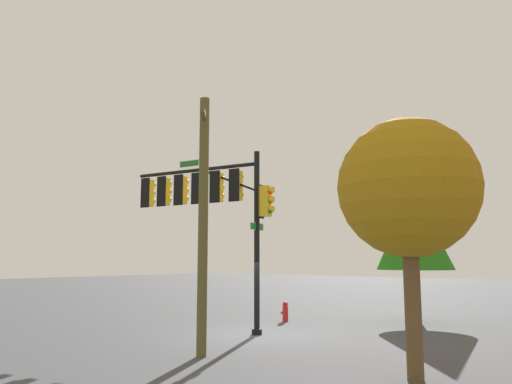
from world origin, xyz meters
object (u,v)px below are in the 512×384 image
at_px(tree_mid, 414,228).
at_px(fire_hydrant, 285,312).
at_px(signal_pole_assembly, 209,198).
at_px(tree_near, 408,189).
at_px(utility_pole, 203,218).

bearing_deg(tree_mid, fire_hydrant, 32.73).
xyz_separation_m(signal_pole_assembly, tree_mid, (-5.39, -6.98, -1.00)).
distance_m(tree_near, tree_mid, 10.62).
bearing_deg(tree_near, tree_mid, -70.38).
relative_size(fire_hydrant, tree_mid, 0.14).
relative_size(fire_hydrant, tree_near, 0.14).
xyz_separation_m(utility_pole, tree_mid, (-1.98, -10.88, 0.21)).
bearing_deg(utility_pole, signal_pole_assembly, -48.83).
bearing_deg(tree_mid, signal_pole_assembly, 52.32).
distance_m(signal_pole_assembly, utility_pole, 5.32).
bearing_deg(fire_hydrant, tree_mid, -147.27).
relative_size(signal_pole_assembly, tree_near, 1.12).
bearing_deg(tree_near, utility_pole, 8.98).
bearing_deg(signal_pole_assembly, tree_mid, -127.68).
bearing_deg(signal_pole_assembly, utility_pole, 131.17).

